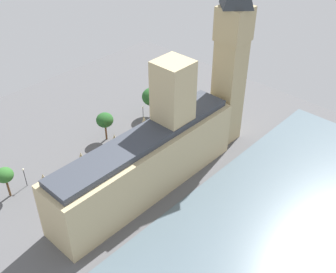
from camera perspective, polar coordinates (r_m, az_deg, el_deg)
The scene contains 15 objects.
ground_plane at distance 111.47m, azimuth -3.67°, elevation -6.61°, with size 141.58×141.58×0.00m, color #565659.
river_thames at distance 96.82m, azimuth 10.95°, elevation -15.60°, with size 43.79×127.43×0.25m, color slate.
parliament_building at distance 105.01m, azimuth -2.43°, elevation -2.67°, with size 11.89×55.83×33.06m.
clock_tower at distance 115.82m, azimuth 8.80°, elevation 11.55°, with size 8.11×8.11×55.06m.
car_black_kerbside at distance 128.03m, azimuth -1.35°, elevation 0.27°, with size 2.00×4.69×1.74m.
double_decker_bus_corner at distance 121.20m, azimuth -5.18°, elevation -1.14°, with size 3.53×10.69×4.75m.
car_white_trailing at distance 115.10m, azimuth -10.60°, elevation -5.08°, with size 2.00×4.41×1.74m.
car_dark_green_far_end at distance 113.76m, azimuth -14.53°, elevation -6.30°, with size 2.29×4.61×1.74m.
pedestrian_leading at distance 108.33m, azimuth -11.81°, elevation -8.44°, with size 0.67×0.60×1.60m.
pedestrian_by_river_gate at distance 124.40m, azimuth 0.00°, elevation -0.98°, with size 0.68×0.61×1.64m.
plane_tree_under_trees at distance 135.47m, azimuth -2.18°, elevation 5.52°, with size 6.86×6.86×10.09m.
plane_tree_opposite_hall at distance 125.12m, azimuth -8.74°, elevation 2.25°, with size 5.19×5.19×9.22m.
plane_tree_near_tower at distance 111.20m, azimuth -21.68°, elevation -5.01°, with size 4.47×4.47×8.89m.
street_lamp_midblock at distance 114.51m, azimuth -19.29°, elevation -4.89°, with size 0.56×0.56×5.85m.
street_lamp_slot_10 at distance 133.56m, azimuth -3.48°, elevation 3.52°, with size 0.56×0.56×5.94m.
Camera 1 is at (-61.66, 55.84, 74.19)m, focal length 44.04 mm.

